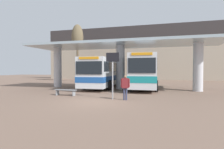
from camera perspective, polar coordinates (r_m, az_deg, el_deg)
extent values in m
plane|color=#755B4C|center=(11.11, -5.65, -8.87)|extent=(100.00, 100.00, 0.00)
cube|color=tan|center=(35.55, 8.77, 7.03)|extent=(40.00, 0.50, 10.78)
cube|color=#332D2D|center=(36.19, 8.80, 13.65)|extent=(40.00, 0.58, 2.40)
cylinder|color=silver|center=(21.06, -17.32, 2.19)|extent=(0.88, 0.88, 4.52)
cylinder|color=silver|center=(18.21, 2.78, 2.37)|extent=(0.88, 0.88, 4.52)
cylinder|color=silver|center=(18.15, 26.28, 2.21)|extent=(0.88, 0.88, 4.52)
cube|color=#9EB2BC|center=(18.40, 2.79, 9.80)|extent=(19.80, 5.36, 0.24)
cube|color=silver|center=(20.76, -2.05, 0.86)|extent=(3.00, 11.49, 2.85)
cube|color=black|center=(20.76, -2.05, 2.36)|extent=(3.02, 11.03, 0.91)
cube|color=#1E519E|center=(20.78, -2.05, -0.90)|extent=(3.04, 11.53, 0.51)
cube|color=black|center=(15.30, -7.62, 2.19)|extent=(2.38, 0.15, 1.14)
cube|color=orange|center=(15.33, -7.63, 5.39)|extent=(1.81, 0.12, 0.22)
cylinder|color=black|center=(17.88, -9.01, -3.28)|extent=(0.32, 1.01, 1.00)
cylinder|color=black|center=(17.08, -0.92, -3.49)|extent=(0.32, 1.01, 1.00)
cylinder|color=black|center=(24.18, -3.09, -2.00)|extent=(0.32, 1.01, 1.00)
cylinder|color=black|center=(23.59, 2.97, -2.09)|extent=(0.32, 1.01, 1.00)
cube|color=silver|center=(19.40, 10.47, 1.21)|extent=(2.81, 10.11, 3.10)
cube|color=black|center=(19.40, 10.48, 2.94)|extent=(2.83, 9.71, 0.99)
cube|color=teal|center=(19.42, 10.46, -0.85)|extent=(2.85, 10.15, 0.56)
cube|color=black|center=(14.37, 9.67, 2.94)|extent=(2.22, 0.15, 1.24)
cube|color=orange|center=(14.42, 9.69, 6.69)|extent=(1.69, 0.12, 0.22)
cylinder|color=black|center=(16.46, 5.80, -3.59)|extent=(0.32, 1.07, 1.06)
cylinder|color=black|center=(16.35, 14.26, -3.67)|extent=(0.32, 1.07, 1.06)
cylinder|color=black|center=(22.28, 7.63, -2.24)|extent=(0.32, 1.07, 1.06)
cylinder|color=black|center=(22.19, 13.87, -2.29)|extent=(0.32, 1.07, 1.06)
cube|color=gray|center=(14.11, -14.95, -4.87)|extent=(1.79, 0.44, 0.04)
cube|color=gray|center=(14.51, -17.40, -5.62)|extent=(0.07, 0.37, 0.42)
cube|color=gray|center=(13.80, -12.36, -5.96)|extent=(0.07, 0.37, 0.42)
cylinder|color=gray|center=(11.83, 0.20, -1.97)|extent=(0.09, 0.09, 2.56)
cube|color=black|center=(11.84, 0.21, 5.69)|extent=(0.90, 0.06, 0.60)
cylinder|color=#333856|center=(11.65, 3.97, -6.39)|extent=(0.12, 0.12, 0.80)
cylinder|color=#333856|center=(11.63, 4.71, -6.40)|extent=(0.12, 0.12, 0.80)
cube|color=maroon|center=(11.56, 4.35, -2.82)|extent=(0.44, 0.26, 0.66)
sphere|color=#89664C|center=(11.54, 4.35, -0.72)|extent=(0.18, 0.18, 0.18)
cylinder|color=maroon|center=(11.60, 3.08, -2.77)|extent=(0.09, 0.09, 0.56)
cylinder|color=maroon|center=(11.53, 5.62, -2.80)|extent=(0.09, 0.09, 0.56)
cylinder|color=brown|center=(30.59, -11.18, 3.74)|extent=(0.35, 0.35, 6.35)
ellipsoid|color=brown|center=(31.07, -11.22, 11.84)|extent=(2.00, 2.00, 4.39)
cube|color=maroon|center=(33.75, -5.15, -0.50)|extent=(4.18, 1.91, 1.14)
cube|color=#1E2328|center=(33.73, -5.15, 0.97)|extent=(2.32, 1.72, 0.60)
cylinder|color=black|center=(34.25, -2.62, -1.26)|extent=(0.62, 0.23, 0.61)
cylinder|color=black|center=(32.51, -3.52, -1.42)|extent=(0.62, 0.23, 0.61)
cylinder|color=black|center=(35.06, -6.65, -1.21)|extent=(0.62, 0.23, 0.61)
cylinder|color=black|center=(33.36, -7.74, -1.35)|extent=(0.62, 0.23, 0.61)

